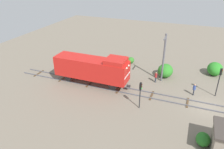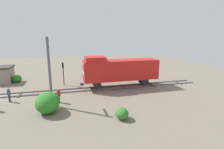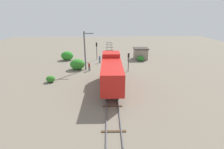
{
  "view_description": "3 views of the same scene",
  "coord_description": "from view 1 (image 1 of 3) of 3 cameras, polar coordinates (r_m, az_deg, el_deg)",
  "views": [
    {
      "loc": [
        -26.0,
        2.82,
        16.12
      ],
      "look_at": [
        1.3,
        13.6,
        1.54
      ],
      "focal_mm": 35.0,
      "sensor_mm": 36.0,
      "label": 1
    },
    {
      "loc": [
        24.35,
        8.48,
        7.61
      ],
      "look_at": [
        -0.12,
        15.03,
        2.01
      ],
      "focal_mm": 28.0,
      "sensor_mm": 36.0,
      "label": 2
    },
    {
      "loc": [
        0.5,
        40.31,
        10.84
      ],
      "look_at": [
        -0.11,
        14.21,
        1.56
      ],
      "focal_mm": 28.0,
      "sensor_mm": 36.0,
      "label": 3
    }
  ],
  "objects": [
    {
      "name": "locomotive",
      "position": [
        32.13,
        -5.12,
        1.76
      ],
      "size": [
        2.9,
        11.6,
        4.6
      ],
      "color": "red",
      "rests_on": "railway_track"
    },
    {
      "name": "traffic_signal_mid",
      "position": [
        26.88,
        7.42,
        -4.21
      ],
      "size": [
        0.32,
        0.34,
        3.6
      ],
      "color": "#262628",
      "rests_on": "ground"
    },
    {
      "name": "worker_near_track",
      "position": [
        32.19,
        20.69,
        -3.48
      ],
      "size": [
        0.38,
        0.38,
        1.7
      ],
      "rotation": [
        0.0,
        0.0,
        4.15
      ],
      "color": "#262B38",
      "rests_on": "ground"
    },
    {
      "name": "bush_near",
      "position": [
        36.16,
        13.76,
        1.0
      ],
      "size": [
        2.91,
        2.38,
        2.12
      ],
      "primitive_type": "ellipsoid",
      "color": "#2D7E26",
      "rests_on": "ground"
    },
    {
      "name": "bush_far",
      "position": [
        40.58,
        4.93,
        3.74
      ],
      "size": [
        1.49,
        1.22,
        1.08
      ],
      "primitive_type": "ellipsoid",
      "color": "#307626",
      "rests_on": "ground"
    },
    {
      "name": "catenary_mast",
      "position": [
        33.45,
        13.35,
        4.47
      ],
      "size": [
        1.94,
        0.28,
        7.55
      ],
      "color": "#595960",
      "rests_on": "ground"
    },
    {
      "name": "ground_plane",
      "position": [
        30.72,
        23.57,
        -7.74
      ],
      "size": [
        90.0,
        90.0,
        0.0
      ],
      "primitive_type": "plane",
      "color": "#756B5B"
    },
    {
      "name": "bush_mid",
      "position": [
        24.49,
        22.69,
        -15.34
      ],
      "size": [
        1.71,
        1.4,
        1.24
      ],
      "primitive_type": "ellipsoid",
      "color": "#287326",
      "rests_on": "ground"
    },
    {
      "name": "bush_back",
      "position": [
        39.51,
        25.29,
        1.34
      ],
      "size": [
        2.91,
        2.38,
        2.12
      ],
      "primitive_type": "ellipsoid",
      "color": "#2A8426",
      "rests_on": "ground"
    },
    {
      "name": "traffic_signal_near",
      "position": [
        32.28,
        26.31,
        -0.67
      ],
      "size": [
        0.32,
        0.34,
        4.19
      ],
      "color": "#262628",
      "rests_on": "ground"
    },
    {
      "name": "worker_by_signal",
      "position": [
        34.1,
        11.38,
        -0.47
      ],
      "size": [
        0.38,
        0.38,
        1.7
      ],
      "rotation": [
        0.0,
        0.0,
        2.91
      ],
      "color": "#262B38",
      "rests_on": "ground"
    },
    {
      "name": "railway_track",
      "position": [
        30.68,
        23.59,
        -7.63
      ],
      "size": [
        2.4,
        57.38,
        0.16
      ],
      "color": "#595960",
      "rests_on": "ground"
    }
  ]
}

